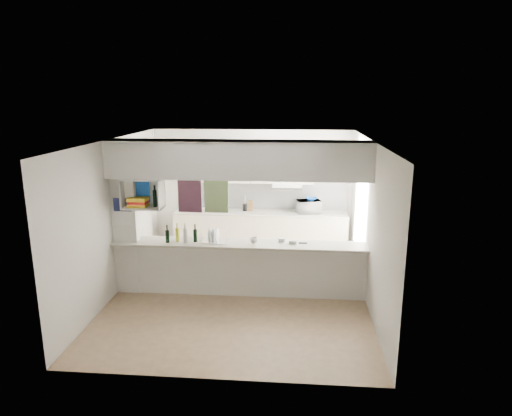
# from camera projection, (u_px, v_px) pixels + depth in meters

# --- Properties ---
(floor) EXTENTS (4.80, 4.80, 0.00)m
(floor) POSITION_uv_depth(u_px,v_px,m) (239.00, 294.00, 7.75)
(floor) COLOR #8D6C52
(floor) RESTS_ON ground
(ceiling) EXTENTS (4.80, 4.80, 0.00)m
(ceiling) POSITION_uv_depth(u_px,v_px,m) (238.00, 141.00, 7.13)
(ceiling) COLOR white
(ceiling) RESTS_ON wall_back
(wall_back) EXTENTS (4.20, 0.00, 4.20)m
(wall_back) POSITION_uv_depth(u_px,v_px,m) (252.00, 191.00, 9.76)
(wall_back) COLOR silver
(wall_back) RESTS_ON floor
(wall_left) EXTENTS (0.00, 4.80, 4.80)m
(wall_left) POSITION_uv_depth(u_px,v_px,m) (114.00, 218.00, 7.61)
(wall_left) COLOR silver
(wall_left) RESTS_ON floor
(wall_right) EXTENTS (0.00, 4.80, 4.80)m
(wall_right) POSITION_uv_depth(u_px,v_px,m) (369.00, 224.00, 7.27)
(wall_right) COLOR silver
(wall_right) RESTS_ON floor
(servery_partition) EXTENTS (4.20, 0.50, 2.60)m
(servery_partition) POSITION_uv_depth(u_px,v_px,m) (228.00, 199.00, 7.37)
(servery_partition) COLOR silver
(servery_partition) RESTS_ON floor
(cubby_shelf) EXTENTS (0.65, 0.35, 0.50)m
(cubby_shelf) POSITION_uv_depth(u_px,v_px,m) (142.00, 195.00, 7.41)
(cubby_shelf) COLOR white
(cubby_shelf) RESTS_ON bulkhead
(kitchen_run) EXTENTS (3.60, 0.63, 2.24)m
(kitchen_run) POSITION_uv_depth(u_px,v_px,m) (259.00, 216.00, 9.61)
(kitchen_run) COLOR silver
(kitchen_run) RESTS_ON floor
(microwave) EXTENTS (0.54, 0.43, 0.26)m
(microwave) POSITION_uv_depth(u_px,v_px,m) (309.00, 207.00, 9.43)
(microwave) COLOR white
(microwave) RESTS_ON bench_top
(bowl) EXTENTS (0.23, 0.23, 0.06)m
(bowl) POSITION_uv_depth(u_px,v_px,m) (311.00, 199.00, 9.41)
(bowl) COLOR #0D3D91
(bowl) RESTS_ON microwave
(dish_rack) EXTENTS (0.46, 0.37, 0.23)m
(dish_rack) POSITION_uv_depth(u_px,v_px,m) (216.00, 236.00, 7.58)
(dish_rack) COLOR silver
(dish_rack) RESTS_ON breakfast_bar
(cup) EXTENTS (0.14, 0.14, 0.10)m
(cup) POSITION_uv_depth(u_px,v_px,m) (254.00, 240.00, 7.45)
(cup) COLOR white
(cup) RESTS_ON dish_rack
(wine_bottles) EXTENTS (0.52, 0.15, 0.33)m
(wine_bottles) POSITION_uv_depth(u_px,v_px,m) (181.00, 235.00, 7.53)
(wine_bottles) COLOR black
(wine_bottles) RESTS_ON breakfast_bar
(plastic_tubs) EXTENTS (0.48, 0.21, 0.06)m
(plastic_tubs) POSITION_uv_depth(u_px,v_px,m) (287.00, 241.00, 7.55)
(plastic_tubs) COLOR silver
(plastic_tubs) RESTS_ON breakfast_bar
(utensil_jar) EXTENTS (0.10, 0.10, 0.14)m
(utensil_jar) POSITION_uv_depth(u_px,v_px,m) (245.00, 207.00, 9.60)
(utensil_jar) COLOR black
(utensil_jar) RESTS_ON bench_top
(knife_block) EXTENTS (0.11, 0.09, 0.21)m
(knife_block) POSITION_uv_depth(u_px,v_px,m) (251.00, 206.00, 9.62)
(knife_block) COLOR brown
(knife_block) RESTS_ON bench_top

